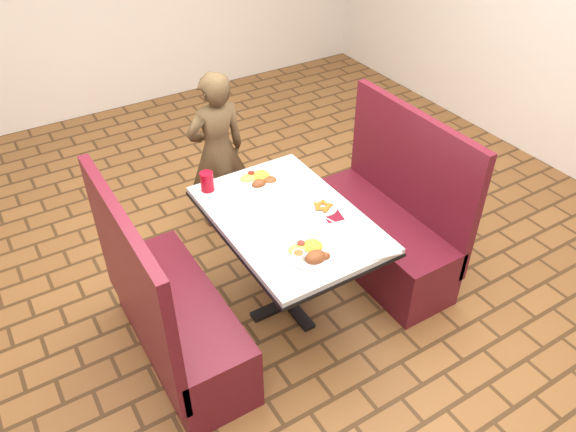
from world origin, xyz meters
The scene contains 15 objects.
room centered at (0.00, 0.00, 1.91)m, with size 7.00×7.04×2.82m.
dining_table centered at (0.00, 0.00, 0.65)m, with size 0.81×1.21×0.75m.
booth_bench_left centered at (-0.80, 0.00, 0.33)m, with size 0.47×1.20×1.17m.
booth_bench_right centered at (0.80, 0.00, 0.33)m, with size 0.47×1.20×1.17m.
diner_person centered at (0.04, 1.08, 0.63)m, with size 0.46×0.30×1.26m, color brown.
near_dinner_plate centered at (-0.08, -0.37, 0.78)m, with size 0.29×0.29×0.09m.
far_dinner_plate centered at (0.03, 0.42, 0.78)m, with size 0.29×0.29×0.07m.
plantain_plate centered at (0.22, -0.05, 0.76)m, with size 0.18×0.18×0.03m.
maroon_napkin centered at (0.23, -0.15, 0.75)m, with size 0.10×0.10×0.00m, color #5E0E1A.
spoon_utensil centered at (0.19, -0.17, 0.75)m, with size 0.01×0.12×0.00m, color silver.
red_tumbler centered at (-0.29, 0.50, 0.81)m, with size 0.08×0.08×0.13m, color #AE0B1C.
paper_napkin centered at (0.27, -0.53, 0.76)m, with size 0.19×0.15×0.01m, color white.
knife_utensil centered at (-0.10, -0.38, 0.76)m, with size 0.01×0.16×0.00m, color silver.
fork_utensil centered at (-0.12, -0.40, 0.76)m, with size 0.01×0.16×0.00m, color silver.
lettuce_shreds centered at (0.04, 0.06, 0.75)m, with size 0.28×0.32×0.00m, color #93BD4B, non-canonical shape.
Camera 1 is at (-1.40, -2.28, 2.79)m, focal length 35.00 mm.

